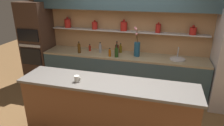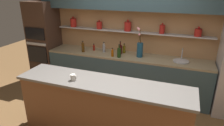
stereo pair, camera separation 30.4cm
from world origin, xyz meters
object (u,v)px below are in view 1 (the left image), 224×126
oven_tower (38,44)px  bottle_wine_0 (117,52)px  coffee_mug (77,79)px  bottle_wine_5 (117,49)px  bottle_spirit_1 (79,48)px  bottle_sauce_3 (90,48)px  bottle_spirit_4 (100,48)px  bottle_sauce_6 (110,53)px  sink_fixture (178,58)px  flower_vase (137,48)px  bottle_oil_2 (121,49)px

oven_tower → bottle_wine_0: size_ratio=6.99×
bottle_wine_0 → coffee_mug: 1.53m
oven_tower → bottle_wine_5: size_ratio=7.15×
bottle_spirit_1 → bottle_sauce_3: size_ratio=1.64×
bottle_spirit_1 → bottle_spirit_4: size_ratio=1.11×
bottle_spirit_4 → coffee_mug: 1.75m
bottle_spirit_4 → bottle_sauce_3: bearing=171.7°
bottle_sauce_6 → coffee_mug: coffee_mug is taller
bottle_wine_0 → bottle_spirit_1: size_ratio=1.10×
bottle_wine_0 → sink_fixture: bearing=8.4°
flower_vase → bottle_wine_0: 0.45m
flower_vase → bottle_spirit_4: 0.86m
sink_fixture → bottle_sauce_3: sink_fixture is taller
sink_fixture → bottle_spirit_1: bearing=-176.4°
bottle_sauce_3 → bottle_sauce_6: (0.57, -0.26, 0.01)m
bottle_oil_2 → coffee_mug: (-0.24, -1.83, 0.06)m
bottle_wine_5 → coffee_mug: size_ratio=2.89×
coffee_mug → bottle_spirit_1: bearing=113.2°
oven_tower → sink_fixture: 3.35m
bottle_spirit_4 → oven_tower: bearing=-178.5°
bottle_wine_0 → bottle_spirit_1: 0.90m
sink_fixture → bottle_wine_5: (-1.33, 0.07, 0.08)m
bottle_spirit_4 → coffee_mug: size_ratio=2.42×
bottle_spirit_1 → bottle_sauce_6: (0.75, -0.05, -0.03)m
flower_vase → bottle_sauce_3: (-1.13, 0.08, -0.12)m
flower_vase → bottle_wine_5: (-0.47, 0.08, -0.08)m
bottle_wine_0 → bottle_wine_5: size_ratio=1.02×
bottle_oil_2 → bottle_spirit_4: bearing=-167.4°
sink_fixture → coffee_mug: (-1.50, -1.70, 0.12)m
oven_tower → bottle_sauce_6: size_ratio=10.68×
bottle_sauce_3 → sink_fixture: bearing=-2.0°
bottle_sauce_3 → bottle_wine_5: bearing=-0.5°
oven_tower → flower_vase: oven_tower is taller
bottle_wine_0 → bottle_wine_5: bottle_wine_0 is taller
bottle_wine_0 → bottle_sauce_3: size_ratio=1.80×
bottle_spirit_1 → bottle_oil_2: size_ratio=1.19×
flower_vase → coffee_mug: (-0.64, -1.69, -0.04)m
sink_fixture → bottle_spirit_4: size_ratio=1.34×
bottle_spirit_1 → bottle_wine_5: bearing=13.6°
bottle_wine_0 → coffee_mug: size_ratio=2.96×
oven_tower → bottle_spirit_1: oven_tower is taller
bottle_wine_0 → bottle_oil_2: bottle_wine_0 is taller
bottle_sauce_3 → coffee_mug: 1.84m
oven_tower → coffee_mug: (1.84, -1.69, 0.05)m
bottle_sauce_3 → coffee_mug: coffee_mug is taller
bottle_oil_2 → coffee_mug: bearing=-97.5°
oven_tower → bottle_wine_0: bearing=-4.8°
flower_vase → bottle_sauce_3: flower_vase is taller
coffee_mug → bottle_sauce_3: bearing=105.5°
bottle_sauce_3 → oven_tower: bearing=-176.5°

